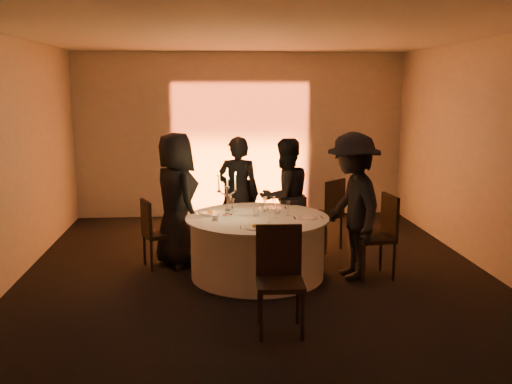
{
  "coord_description": "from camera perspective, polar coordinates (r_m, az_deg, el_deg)",
  "views": [
    {
      "loc": [
        -0.61,
        -6.95,
        2.38
      ],
      "look_at": [
        0.0,
        0.2,
        1.05
      ],
      "focal_mm": 40.0,
      "sensor_mm": 36.0,
      "label": 1
    }
  ],
  "objects": [
    {
      "name": "wall_front",
      "position": [
        3.61,
        5.04,
        -3.64
      ],
      "size": [
        7.0,
        0.0,
        7.0
      ],
      "primitive_type": "plane",
      "rotation": [
        -1.57,
        0.0,
        0.0
      ],
      "color": "#B7B3AA",
      "rests_on": "floor"
    },
    {
      "name": "chair_back_left",
      "position": [
        8.54,
        -1.6,
        -1.62
      ],
      "size": [
        0.49,
        0.49,
        1.04
      ],
      "rotation": [
        0.0,
        0.0,
        3.05
      ],
      "color": "black",
      "rests_on": "floor"
    },
    {
      "name": "guest_back_left",
      "position": [
        8.25,
        -1.8,
        -0.24
      ],
      "size": [
        0.67,
        0.49,
        1.69
      ],
      "primitive_type": "imported",
      "rotation": [
        0.0,
        0.0,
        2.99
      ],
      "color": "black",
      "rests_on": "floor"
    },
    {
      "name": "coffee_cup",
      "position": [
        6.99,
        -4.1,
        -2.59
      ],
      "size": [
        0.11,
        0.11,
        0.07
      ],
      "color": "white",
      "rests_on": "banquet_table"
    },
    {
      "name": "wine_glass_b",
      "position": [
        7.05,
        1.92,
        -1.56
      ],
      "size": [
        0.07,
        0.07,
        0.19
      ],
      "color": "silver",
      "rests_on": "banquet_table"
    },
    {
      "name": "ceiling",
      "position": [
        7.0,
        0.15,
        15.58
      ],
      "size": [
        7.0,
        7.0,
        0.0
      ],
      "primitive_type": "plane",
      "rotation": [
        3.14,
        0.0,
        0.0
      ],
      "color": "white",
      "rests_on": "wall_back"
    },
    {
      "name": "wine_glass_e",
      "position": [
        6.81,
        1.35,
        -1.98
      ],
      "size": [
        0.07,
        0.07,
        0.19
      ],
      "color": "silver",
      "rests_on": "banquet_table"
    },
    {
      "name": "banquet_table",
      "position": [
        7.25,
        0.14,
        -5.46
      ],
      "size": [
        1.8,
        1.8,
        0.77
      ],
      "color": "black",
      "rests_on": "floor"
    },
    {
      "name": "uplighter_fixture",
      "position": [
        10.43,
        -1.41,
        -2.41
      ],
      "size": [
        0.25,
        0.12,
        0.1
      ],
      "primitive_type": "cube",
      "color": "black",
      "rests_on": "floor"
    },
    {
      "name": "wine_glass_f",
      "position": [
        7.47,
        0.94,
        -0.87
      ],
      "size": [
        0.07,
        0.07,
        0.19
      ],
      "color": "silver",
      "rests_on": "banquet_table"
    },
    {
      "name": "wine_glass_d",
      "position": [
        7.49,
        1.76,
        -0.84
      ],
      "size": [
        0.07,
        0.07,
        0.19
      ],
      "color": "silver",
      "rests_on": "banquet_table"
    },
    {
      "name": "chair_front",
      "position": [
        5.65,
        2.38,
        -8.0
      ],
      "size": [
        0.47,
        0.47,
        1.04
      ],
      "rotation": [
        0.0,
        0.0,
        -0.04
      ],
      "color": "black",
      "rests_on": "floor"
    },
    {
      "name": "wall_left",
      "position": [
        7.4,
        -23.72,
        2.78
      ],
      "size": [
        0.0,
        7.0,
        7.0
      ],
      "primitive_type": "plane",
      "rotation": [
        1.57,
        0.0,
        1.57
      ],
      "color": "#B7B3AA",
      "rests_on": "floor"
    },
    {
      "name": "chair_left",
      "position": [
        7.68,
        -10.13,
        -3.72
      ],
      "size": [
        0.52,
        0.52,
        0.92
      ],
      "rotation": [
        0.0,
        0.0,
        1.95
      ],
      "color": "black",
      "rests_on": "floor"
    },
    {
      "name": "plate_left",
      "position": [
        7.36,
        -4.59,
        -2.01
      ],
      "size": [
        0.36,
        0.25,
        0.08
      ],
      "color": "white",
      "rests_on": "banquet_table"
    },
    {
      "name": "guest_left",
      "position": [
        7.66,
        -8.0,
        -0.77
      ],
      "size": [
        0.91,
        1.04,
        1.79
      ],
      "primitive_type": "imported",
      "rotation": [
        0.0,
        0.0,
        2.06
      ],
      "color": "black",
      "rests_on": "floor"
    },
    {
      "name": "plate_front",
      "position": [
        6.59,
        -0.08,
        -3.48
      ],
      "size": [
        0.35,
        0.27,
        0.08
      ],
      "color": "white",
      "rests_on": "banquet_table"
    },
    {
      "name": "candelabra",
      "position": [
        7.17,
        -2.87,
        -0.73
      ],
      "size": [
        0.26,
        0.12,
        0.62
      ],
      "color": "silver",
      "rests_on": "banquet_table"
    },
    {
      "name": "wall_back",
      "position": [
        10.5,
        -1.55,
        5.69
      ],
      "size": [
        7.0,
        0.0,
        7.0
      ],
      "primitive_type": "plane",
      "rotation": [
        1.57,
        0.0,
        0.0
      ],
      "color": "#B7B3AA",
      "rests_on": "floor"
    },
    {
      "name": "floor",
      "position": [
        7.37,
        0.13,
        -8.34
      ],
      "size": [
        7.0,
        7.0,
        0.0
      ],
      "primitive_type": "plane",
      "color": "black",
      "rests_on": "ground"
    },
    {
      "name": "wall_right",
      "position": [
        7.88,
        22.47,
        3.3
      ],
      "size": [
        0.0,
        7.0,
        7.0
      ],
      "primitive_type": "plane",
      "rotation": [
        1.57,
        0.0,
        -1.57
      ],
      "color": "#B7B3AA",
      "rests_on": "floor"
    },
    {
      "name": "tumbler_a",
      "position": [
        7.33,
        2.18,
        -1.83
      ],
      "size": [
        0.07,
        0.07,
        0.09
      ],
      "primitive_type": "cylinder",
      "color": "silver",
      "rests_on": "banquet_table"
    },
    {
      "name": "wine_glass_h",
      "position": [
        7.35,
        -2.35,
        -1.06
      ],
      "size": [
        0.07,
        0.07,
        0.19
      ],
      "color": "silver",
      "rests_on": "banquet_table"
    },
    {
      "name": "tumbler_b",
      "position": [
        7.2,
        0.0,
        -2.06
      ],
      "size": [
        0.07,
        0.07,
        0.09
      ],
      "primitive_type": "cylinder",
      "color": "silver",
      "rests_on": "banquet_table"
    },
    {
      "name": "plate_back_right",
      "position": [
        7.64,
        1.71,
        -1.61
      ],
      "size": [
        0.36,
        0.25,
        0.01
      ],
      "color": "white",
      "rests_on": "banquet_table"
    },
    {
      "name": "plate_back_left",
      "position": [
        7.71,
        -1.13,
        -1.5
      ],
      "size": [
        0.35,
        0.28,
        0.01
      ],
      "color": "white",
      "rests_on": "banquet_table"
    },
    {
      "name": "chair_back_right",
      "position": [
        8.39,
        7.19,
        -1.82
      ],
      "size": [
        0.66,
        0.66,
        1.06
      ],
      "rotation": [
        0.0,
        0.0,
        -2.38
      ],
      "color": "black",
      "rests_on": "floor"
    },
    {
      "name": "chair_right",
      "position": [
        7.34,
        12.31,
        -3.81
      ],
      "size": [
        0.51,
        0.51,
        1.05
      ],
      "rotation": [
        0.0,
        0.0,
        -1.45
      ],
      "color": "black",
      "rests_on": "floor"
    },
    {
      "name": "wine_glass_c",
      "position": [
        7.52,
        -2.63,
        -0.79
      ],
      "size": [
        0.07,
        0.07,
        0.19
      ],
      "color": "silver",
      "rests_on": "banquet_table"
    },
    {
      "name": "guest_right",
      "position": [
        7.18,
        9.64,
        -1.4
      ],
      "size": [
        0.83,
        1.26,
        1.83
      ],
      "primitive_type": "imported",
      "rotation": [
        0.0,
        0.0,
        -1.44
      ],
      "color": "black",
      "rests_on": "floor"
    },
    {
      "name": "guest_back_right",
      "position": [
        8.1,
        2.93,
        -0.5
      ],
      "size": [
        1.01,
        0.94,
        1.67
      ],
      "primitive_type": "imported",
      "rotation": [
        0.0,
        0.0,
        -2.66
      ],
      "color": "black",
      "rests_on": "floor"
    },
    {
      "name": "wine_glass_g",
      "position": [
        7.2,
        3.23,
        -1.32
      ],
      "size": [
        0.07,
        0.07,
        0.19
      ],
      "color": "silver",
      "rests_on": "banquet_table"
    },
    {
      "name": "wine_glass_a",
      "position": [
        7.4,
        0.83,
        -0.98
      ],
      "size": [
        0.07,
        0.07,
        0.19
      ],
      "color": "silver",
      "rests_on": "banquet_table"
    },
    {
      "name": "plate_right",
      "position": [
        7.11,
        5.24,
        -2.57
      ],
      "size": [
        0.36,
        0.25,
        0.01
      ],
      "color": "white",
      "rests_on": "banquet_table"
    }
  ]
}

